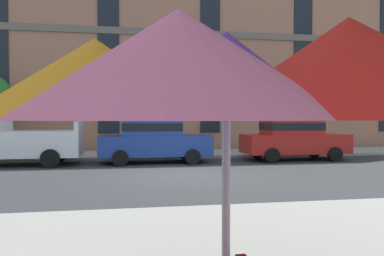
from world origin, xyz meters
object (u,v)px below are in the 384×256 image
at_px(pickup_white, 4,138).
at_px(sedan_red, 293,138).
at_px(sedan_blue, 154,139).
at_px(patio_umbrella, 226,81).

bearing_deg(pickup_white, sedan_red, -0.00).
bearing_deg(sedan_blue, sedan_red, 0.00).
distance_m(sedan_blue, sedan_red, 5.95).
distance_m(pickup_white, patio_umbrella, 13.74).
xyz_separation_m(pickup_white, sedan_blue, (5.60, -0.00, -0.08)).
xyz_separation_m(pickup_white, patio_umbrella, (5.15, -12.70, 1.01)).
relative_size(pickup_white, sedan_blue, 1.16).
height_order(sedan_blue, patio_umbrella, patio_umbrella).
height_order(sedan_blue, sedan_red, same).
distance_m(pickup_white, sedan_blue, 5.60).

